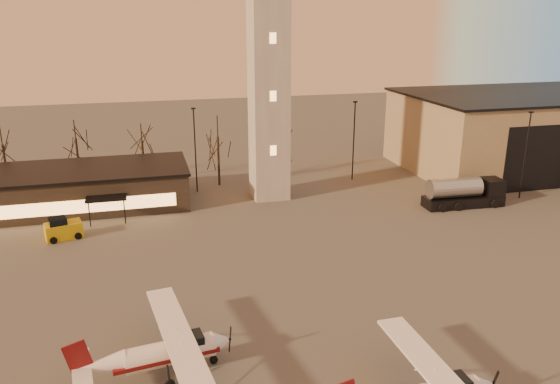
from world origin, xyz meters
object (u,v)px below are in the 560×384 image
object	(u,v)px
hangar	(517,131)
cessna_rear	(172,356)
control_tower	(269,53)
service_cart	(63,230)
fuel_truck	(463,195)
terminal	(71,188)

from	to	relation	value
hangar	cessna_rear	bearing A→B (deg)	-144.75
control_tower	hangar	size ratio (longest dim) A/B	1.07
cessna_rear	service_cart	xyz separation A→B (m)	(-8.63, 23.54, -0.39)
service_cart	cessna_rear	bearing A→B (deg)	-84.91
fuel_truck	service_cart	size ratio (longest dim) A/B	2.48
terminal	service_cart	bearing A→B (deg)	-89.93
hangar	terminal	distance (m)	58.11
control_tower	hangar	bearing A→B (deg)	6.31
control_tower	cessna_rear	world-z (taller)	control_tower
terminal	cessna_rear	world-z (taller)	terminal
control_tower	terminal	xyz separation A→B (m)	(-21.99, 1.98, -14.17)
control_tower	service_cart	size ratio (longest dim) A/B	8.94
cessna_rear	fuel_truck	size ratio (longest dim) A/B	1.39
hangar	fuel_truck	distance (m)	20.82
terminal	cessna_rear	xyz separation A→B (m)	(8.65, -32.87, -0.97)
hangar	terminal	xyz separation A→B (m)	(-57.99, -2.00, -3.00)
hangar	service_cart	bearing A→B (deg)	-168.94
control_tower	cessna_rear	size ratio (longest dim) A/B	2.59
hangar	service_cart	size ratio (longest dim) A/B	8.39
service_cart	fuel_truck	bearing A→B (deg)	-17.01
fuel_truck	terminal	bearing A→B (deg)	168.16
cessna_rear	terminal	bearing A→B (deg)	97.19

